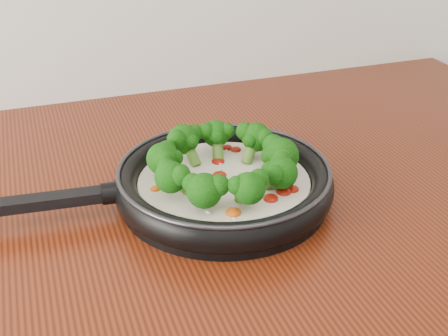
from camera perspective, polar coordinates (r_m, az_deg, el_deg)
name	(u,v)px	position (r m, az deg, el deg)	size (l,w,h in m)	color
skillet	(222,179)	(0.82, -0.17, -1.11)	(0.49, 0.33, 0.09)	black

